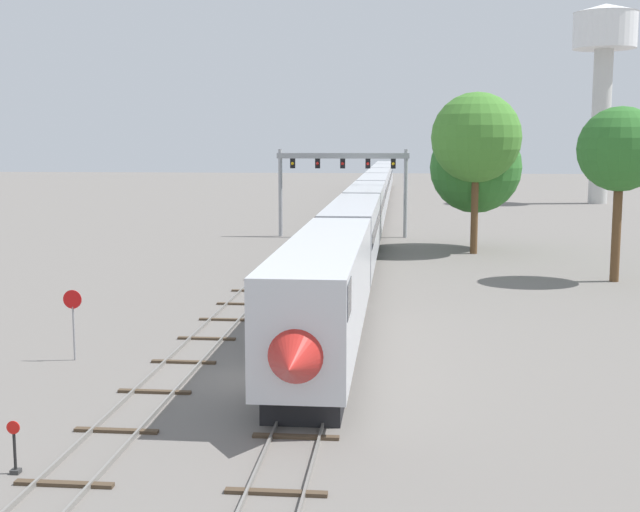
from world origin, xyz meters
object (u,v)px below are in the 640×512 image
object	(u,v)px
switch_stand	(15,455)
trackside_tree_left	(476,138)
stop_sign	(73,315)
trackside_tree_right	(620,150)
signal_gantry	(343,173)
passenger_train	(374,195)
trackside_tree_mid	(476,167)
water_tower	(604,51)

from	to	relation	value
switch_stand	trackside_tree_left	bearing A→B (deg)	70.75
stop_sign	trackside_tree_left	size ratio (longest dim) A/B	0.23
trackside_tree_right	signal_gantry	bearing A→B (deg)	129.22
signal_gantry	switch_stand	bearing A→B (deg)	-94.94
stop_sign	trackside_tree_right	bearing A→B (deg)	39.33
passenger_train	trackside_tree_mid	distance (m)	28.27
trackside_tree_left	water_tower	bearing A→B (deg)	68.35
trackside_tree_mid	trackside_tree_right	size ratio (longest dim) A/B	0.95
stop_sign	trackside_tree_mid	bearing A→B (deg)	63.02
trackside_tree_right	stop_sign	bearing A→B (deg)	-140.67
passenger_train	water_tower	distance (m)	44.06
passenger_train	water_tower	size ratio (longest dim) A/B	5.27
water_tower	trackside_tree_mid	distance (m)	58.16
passenger_train	trackside_tree_mid	size ratio (longest dim) A/B	13.95
switch_stand	trackside_tree_right	bearing A→B (deg)	54.51
trackside_tree_right	passenger_train	bearing A→B (deg)	111.31
passenger_train	stop_sign	xyz separation A→B (m)	(-10.00, -64.01, -0.74)
trackside_tree_left	trackside_tree_mid	xyz separation A→B (m)	(0.31, 3.40, -2.37)
passenger_train	signal_gantry	size ratio (longest dim) A/B	11.95
switch_stand	trackside_tree_mid	distance (m)	51.91
stop_sign	trackside_tree_right	xyz separation A→B (m)	(26.50, 21.71, 6.34)
passenger_train	switch_stand	distance (m)	75.75
trackside_tree_left	switch_stand	bearing A→B (deg)	-109.25
passenger_train	water_tower	bearing A→B (deg)	39.67
stop_sign	trackside_tree_mid	size ratio (longest dim) A/B	0.28
water_tower	stop_sign	distance (m)	100.26
trackside_tree_mid	trackside_tree_right	xyz separation A→B (m)	(7.38, -15.84, 1.58)
water_tower	switch_stand	size ratio (longest dim) A/B	18.79
signal_gantry	switch_stand	world-z (taller)	signal_gantry
signal_gantry	trackside_tree_mid	bearing A→B (deg)	-32.12
signal_gantry	trackside_tree_left	xyz separation A→B (m)	(11.05, -10.54, 3.10)
stop_sign	trackside_tree_left	world-z (taller)	trackside_tree_left
passenger_train	stop_sign	distance (m)	64.79
switch_stand	trackside_tree_right	size ratio (longest dim) A/B	0.13
water_tower	trackside_tree_mid	world-z (taller)	water_tower
stop_sign	passenger_train	bearing A→B (deg)	81.12
signal_gantry	trackside_tree_right	distance (m)	29.74
trackside_tree_right	trackside_tree_left	bearing A→B (deg)	121.75
water_tower	trackside_tree_left	world-z (taller)	water_tower
passenger_train	trackside_tree_right	world-z (taller)	trackside_tree_right
water_tower	trackside_tree_mid	bearing A→B (deg)	-112.63
signal_gantry	water_tower	bearing A→B (deg)	53.62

